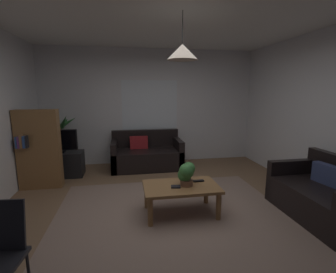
# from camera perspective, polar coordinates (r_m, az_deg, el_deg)

# --- Properties ---
(floor) EXTENTS (4.98, 5.27, 0.02)m
(floor) POSITION_cam_1_polar(r_m,az_deg,el_deg) (3.66, 0.86, -17.43)
(floor) COLOR brown
(floor) RESTS_ON ground
(rug) EXTENTS (3.24, 2.90, 0.01)m
(rug) POSITION_cam_1_polar(r_m,az_deg,el_deg) (3.48, 1.51, -18.74)
(rug) COLOR gray
(rug) RESTS_ON ground
(wall_back) EXTENTS (5.10, 0.06, 2.68)m
(wall_back) POSITION_cam_1_polar(r_m,az_deg,el_deg) (5.88, -4.03, 6.92)
(wall_back) COLOR silver
(wall_back) RESTS_ON ground
(wall_right) EXTENTS (0.06, 5.27, 2.68)m
(wall_right) POSITION_cam_1_polar(r_m,az_deg,el_deg) (4.48, 34.58, 4.00)
(wall_right) COLOR silver
(wall_right) RESTS_ON ground
(ceiling) EXTENTS (4.98, 5.27, 0.02)m
(ceiling) POSITION_cam_1_polar(r_m,az_deg,el_deg) (3.38, 1.00, 27.48)
(ceiling) COLOR white
(window_pane) EXTENTS (1.31, 0.01, 1.14)m
(window_pane) POSITION_cam_1_polar(r_m,az_deg,el_deg) (5.85, -4.28, 7.37)
(window_pane) COLOR white
(couch_under_window) EXTENTS (1.55, 0.82, 0.82)m
(couch_under_window) POSITION_cam_1_polar(r_m,az_deg,el_deg) (5.54, -5.01, -4.49)
(couch_under_window) COLOR black
(couch_under_window) RESTS_ON ground
(couch_right_side) EXTENTS (0.82, 1.36, 0.82)m
(couch_right_side) POSITION_cam_1_polar(r_m,az_deg,el_deg) (4.02, 32.69, -12.03)
(couch_right_side) COLOR black
(couch_right_side) RESTS_ON ground
(coffee_table) EXTENTS (1.04, 0.63, 0.42)m
(coffee_table) POSITION_cam_1_polar(r_m,az_deg,el_deg) (3.48, 3.05, -12.36)
(coffee_table) COLOR olive
(coffee_table) RESTS_ON ground
(book_on_table_0) EXTENTS (0.14, 0.10, 0.02)m
(book_on_table_0) POSITION_cam_1_polar(r_m,az_deg,el_deg) (3.38, 1.81, -11.65)
(book_on_table_0) COLOR black
(book_on_table_0) RESTS_ON coffee_table
(remote_on_table_0) EXTENTS (0.16, 0.06, 0.02)m
(remote_on_table_0) POSITION_cam_1_polar(r_m,az_deg,el_deg) (3.61, 7.13, -10.26)
(remote_on_table_0) COLOR black
(remote_on_table_0) RESTS_ON coffee_table
(potted_plant_on_table) EXTENTS (0.24, 0.23, 0.33)m
(potted_plant_on_table) POSITION_cam_1_polar(r_m,az_deg,el_deg) (3.40, 4.33, -8.47)
(potted_plant_on_table) COLOR brown
(potted_plant_on_table) RESTS_ON coffee_table
(tv_stand) EXTENTS (0.90, 0.44, 0.50)m
(tv_stand) POSITION_cam_1_polar(r_m,az_deg,el_deg) (5.43, -23.88, -5.97)
(tv_stand) COLOR black
(tv_stand) RESTS_ON ground
(tv) EXTENTS (0.73, 0.16, 0.46)m
(tv) POSITION_cam_1_polar(r_m,az_deg,el_deg) (5.30, -24.32, -0.98)
(tv) COLOR black
(tv) RESTS_ON tv_stand
(potted_palm_corner) EXTENTS (0.69, 0.84, 1.27)m
(potted_palm_corner) POSITION_cam_1_polar(r_m,az_deg,el_deg) (5.90, -23.52, -1.68)
(potted_palm_corner) COLOR brown
(potted_palm_corner) RESTS_ON ground
(bookshelf_corner) EXTENTS (0.70, 0.31, 1.40)m
(bookshelf_corner) POSITION_cam_1_polar(r_m,az_deg,el_deg) (4.85, -27.97, -2.66)
(bookshelf_corner) COLOR olive
(bookshelf_corner) RESTS_ON ground
(pendant_lamp) EXTENTS (0.40, 0.40, 0.59)m
(pendant_lamp) POSITION_cam_1_polar(r_m,az_deg,el_deg) (3.25, 3.38, 19.14)
(pendant_lamp) COLOR black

